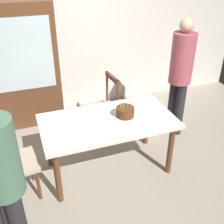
{
  "coord_description": "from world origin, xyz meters",
  "views": [
    {
      "loc": [
        -0.9,
        -2.61,
        2.45
      ],
      "look_at": [
        0.05,
        0.0,
        0.84
      ],
      "focal_mm": 44.02,
      "sensor_mm": 36.0,
      "label": 1
    }
  ],
  "objects_px": {
    "dining_table": "(108,127)",
    "person_celebrant": "(3,178)",
    "chair_spindle_back": "(102,109)",
    "plate_far_side": "(97,113)",
    "person_guest": "(181,72)",
    "birthday_cake": "(125,112)",
    "plate_near_celebrant": "(76,136)",
    "china_cabinet": "(21,67)",
    "chair_upholstered": "(6,160)"
  },
  "relations": [
    {
      "from": "birthday_cake",
      "to": "china_cabinet",
      "type": "height_order",
      "value": "china_cabinet"
    },
    {
      "from": "person_celebrant",
      "to": "person_guest",
      "type": "bearing_deg",
      "value": 28.23
    },
    {
      "from": "chair_spindle_back",
      "to": "chair_upholstered",
      "type": "relative_size",
      "value": 1.0
    },
    {
      "from": "plate_near_celebrant",
      "to": "chair_spindle_back",
      "type": "bearing_deg",
      "value": 57.55
    },
    {
      "from": "dining_table",
      "to": "birthday_cake",
      "type": "bearing_deg",
      "value": 0.03
    },
    {
      "from": "dining_table",
      "to": "china_cabinet",
      "type": "xyz_separation_m",
      "value": [
        -0.85,
        1.56,
        0.31
      ]
    },
    {
      "from": "chair_spindle_back",
      "to": "person_celebrant",
      "type": "bearing_deg",
      "value": -129.94
    },
    {
      "from": "chair_upholstered",
      "to": "china_cabinet",
      "type": "height_order",
      "value": "china_cabinet"
    },
    {
      "from": "plate_far_side",
      "to": "chair_spindle_back",
      "type": "bearing_deg",
      "value": 66.42
    },
    {
      "from": "dining_table",
      "to": "chair_spindle_back",
      "type": "xyz_separation_m",
      "value": [
        0.16,
        0.75,
        -0.18
      ]
    },
    {
      "from": "plate_far_side",
      "to": "plate_near_celebrant",
      "type": "bearing_deg",
      "value": -132.72
    },
    {
      "from": "chair_upholstered",
      "to": "china_cabinet",
      "type": "xyz_separation_m",
      "value": [
        0.33,
        1.65,
        0.42
      ]
    },
    {
      "from": "plate_near_celebrant",
      "to": "plate_far_side",
      "type": "distance_m",
      "value": 0.53
    },
    {
      "from": "dining_table",
      "to": "person_celebrant",
      "type": "bearing_deg",
      "value": -144.52
    },
    {
      "from": "person_celebrant",
      "to": "person_guest",
      "type": "distance_m",
      "value": 2.73
    },
    {
      "from": "person_guest",
      "to": "china_cabinet",
      "type": "relative_size",
      "value": 0.91
    },
    {
      "from": "plate_near_celebrant",
      "to": "person_guest",
      "type": "relative_size",
      "value": 0.13
    },
    {
      "from": "chair_spindle_back",
      "to": "person_celebrant",
      "type": "relative_size",
      "value": 0.58
    },
    {
      "from": "dining_table",
      "to": "chair_spindle_back",
      "type": "distance_m",
      "value": 0.79
    },
    {
      "from": "chair_upholstered",
      "to": "china_cabinet",
      "type": "relative_size",
      "value": 0.5
    },
    {
      "from": "dining_table",
      "to": "chair_spindle_back",
      "type": "height_order",
      "value": "chair_spindle_back"
    },
    {
      "from": "plate_near_celebrant",
      "to": "chair_upholstered",
      "type": "bearing_deg",
      "value": 172.17
    },
    {
      "from": "plate_far_side",
      "to": "person_celebrant",
      "type": "relative_size",
      "value": 0.13
    },
    {
      "from": "person_celebrant",
      "to": "chair_spindle_back",
      "type": "bearing_deg",
      "value": 50.06
    },
    {
      "from": "chair_upholstered",
      "to": "person_celebrant",
      "type": "bearing_deg",
      "value": -87.81
    },
    {
      "from": "person_celebrant",
      "to": "chair_upholstered",
      "type": "bearing_deg",
      "value": 92.19
    },
    {
      "from": "plate_near_celebrant",
      "to": "person_guest",
      "type": "bearing_deg",
      "value": 21.41
    },
    {
      "from": "birthday_cake",
      "to": "person_guest",
      "type": "xyz_separation_m",
      "value": [
        1.03,
        0.47,
        0.2
      ]
    },
    {
      "from": "chair_spindle_back",
      "to": "person_celebrant",
      "type": "height_order",
      "value": "person_celebrant"
    },
    {
      "from": "person_guest",
      "to": "chair_upholstered",
      "type": "bearing_deg",
      "value": -167.07
    },
    {
      "from": "birthday_cake",
      "to": "china_cabinet",
      "type": "bearing_deg",
      "value": 124.49
    },
    {
      "from": "person_celebrant",
      "to": "china_cabinet",
      "type": "xyz_separation_m",
      "value": [
        0.3,
        2.38,
        0.02
      ]
    },
    {
      "from": "person_celebrant",
      "to": "person_guest",
      "type": "height_order",
      "value": "person_guest"
    },
    {
      "from": "chair_spindle_back",
      "to": "china_cabinet",
      "type": "relative_size",
      "value": 0.5
    },
    {
      "from": "plate_far_side",
      "to": "person_guest",
      "type": "bearing_deg",
      "value": 11.63
    },
    {
      "from": "plate_near_celebrant",
      "to": "person_celebrant",
      "type": "xyz_separation_m",
      "value": [
        -0.72,
        -0.63,
        0.19
      ]
    },
    {
      "from": "birthday_cake",
      "to": "chair_spindle_back",
      "type": "relative_size",
      "value": 0.29
    },
    {
      "from": "plate_near_celebrant",
      "to": "china_cabinet",
      "type": "distance_m",
      "value": 1.81
    },
    {
      "from": "dining_table",
      "to": "person_celebrant",
      "type": "relative_size",
      "value": 0.97
    },
    {
      "from": "plate_near_celebrant",
      "to": "chair_upholstered",
      "type": "xyz_separation_m",
      "value": [
        -0.75,
        0.1,
        -0.21
      ]
    },
    {
      "from": "plate_near_celebrant",
      "to": "china_cabinet",
      "type": "height_order",
      "value": "china_cabinet"
    },
    {
      "from": "person_celebrant",
      "to": "person_guest",
      "type": "xyz_separation_m",
      "value": [
        2.41,
        1.29,
        0.06
      ]
    },
    {
      "from": "plate_far_side",
      "to": "chair_spindle_back",
      "type": "xyz_separation_m",
      "value": [
        0.24,
        0.56,
        -0.28
      ]
    },
    {
      "from": "dining_table",
      "to": "plate_far_side",
      "type": "relative_size",
      "value": 7.24
    },
    {
      "from": "dining_table",
      "to": "person_celebrant",
      "type": "xyz_separation_m",
      "value": [
        -1.16,
        -0.82,
        0.29
      ]
    },
    {
      "from": "birthday_cake",
      "to": "person_guest",
      "type": "distance_m",
      "value": 1.15
    },
    {
      "from": "plate_far_side",
      "to": "dining_table",
      "type": "bearing_deg",
      "value": -67.68
    },
    {
      "from": "dining_table",
      "to": "person_guest",
      "type": "distance_m",
      "value": 1.38
    },
    {
      "from": "plate_near_celebrant",
      "to": "person_celebrant",
      "type": "relative_size",
      "value": 0.13
    },
    {
      "from": "plate_far_side",
      "to": "person_guest",
      "type": "height_order",
      "value": "person_guest"
    }
  ]
}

